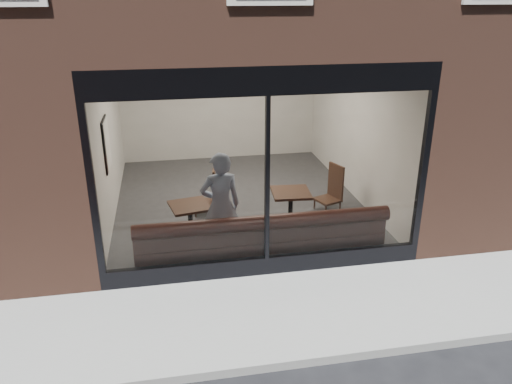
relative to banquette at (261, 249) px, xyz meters
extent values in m
plane|color=black|center=(0.00, -2.45, -0.23)|extent=(120.00, 120.00, 0.00)
cube|color=gray|center=(0.00, -1.45, -0.22)|extent=(40.00, 2.00, 0.01)
cube|color=gray|center=(0.00, -2.50, -0.17)|extent=(40.00, 0.10, 0.12)
cube|color=brown|center=(-3.75, 5.55, 1.38)|extent=(2.50, 12.00, 3.20)
cube|color=brown|center=(3.75, 5.55, 1.38)|extent=(2.50, 12.00, 3.20)
cube|color=brown|center=(0.00, 8.55, 1.38)|extent=(5.00, 6.00, 3.20)
plane|color=#2D2D30|center=(0.00, 2.55, -0.21)|extent=(6.00, 6.00, 0.00)
plane|color=white|center=(0.00, 2.55, 2.97)|extent=(6.00, 6.00, 0.00)
plane|color=beige|center=(0.00, 5.54, 1.37)|extent=(5.00, 0.00, 5.00)
plane|color=beige|center=(-2.49, 2.55, 1.37)|extent=(0.00, 6.00, 6.00)
plane|color=beige|center=(2.49, 2.55, 1.37)|extent=(0.00, 6.00, 6.00)
cube|color=black|center=(0.00, -0.40, -0.08)|extent=(5.00, 0.10, 0.30)
cube|color=black|center=(0.00, -0.40, 2.77)|extent=(5.00, 0.10, 0.40)
cube|color=black|center=(0.00, -0.40, 1.32)|extent=(0.06, 0.10, 2.50)
plane|color=white|center=(0.00, -0.43, 1.33)|extent=(4.80, 0.00, 4.80)
cube|color=#341713|center=(0.00, 0.00, 0.00)|extent=(4.00, 0.55, 0.45)
imported|color=#8F9EBB|center=(-0.61, 0.32, 0.68)|extent=(0.69, 0.49, 1.80)
cube|color=black|center=(-1.09, 0.78, 0.52)|extent=(0.75, 0.75, 0.04)
cube|color=black|center=(0.74, 1.04, 0.52)|extent=(0.73, 0.73, 0.04)
cube|color=black|center=(-0.73, 2.03, 0.01)|extent=(0.48, 0.48, 0.04)
cube|color=black|center=(1.69, 1.74, 0.01)|extent=(0.56, 0.56, 0.04)
cube|color=white|center=(-2.45, 1.90, 1.35)|extent=(0.02, 0.66, 0.88)
camera|label=1|loc=(-1.40, -7.03, 3.90)|focal=35.00mm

